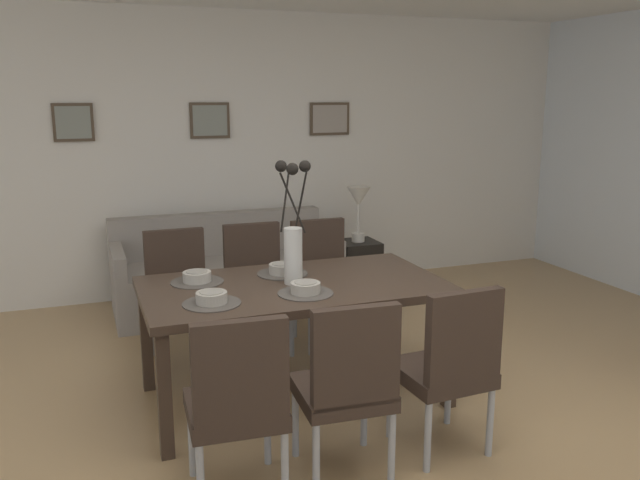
% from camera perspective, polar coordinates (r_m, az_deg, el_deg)
% --- Properties ---
extents(ground_plane, '(9.00, 9.00, 0.00)m').
position_cam_1_polar(ground_plane, '(3.68, 3.32, -17.85)').
color(ground_plane, tan).
extents(back_wall_panel, '(9.00, 0.10, 2.60)m').
position_cam_1_polar(back_wall_panel, '(6.31, -8.49, 7.29)').
color(back_wall_panel, silver).
rests_on(back_wall_panel, ground).
extents(dining_table, '(1.80, 0.99, 0.74)m').
position_cam_1_polar(dining_table, '(4.02, -2.29, -4.75)').
color(dining_table, '#3D2D23').
rests_on(dining_table, ground).
extents(dining_chair_near_left, '(0.47, 0.47, 0.92)m').
position_cam_1_polar(dining_chair_near_left, '(3.10, -7.11, -13.37)').
color(dining_chair_near_left, '#33261E').
rests_on(dining_chair_near_left, ground).
extents(dining_chair_near_right, '(0.45, 0.45, 0.92)m').
position_cam_1_polar(dining_chair_near_right, '(4.77, -12.07, -4.18)').
color(dining_chair_near_right, '#33261E').
rests_on(dining_chair_near_right, ground).
extents(dining_chair_far_left, '(0.47, 0.47, 0.92)m').
position_cam_1_polar(dining_chair_far_left, '(3.25, 2.38, -12.04)').
color(dining_chair_far_left, '#33261E').
rests_on(dining_chair_far_left, ground).
extents(dining_chair_far_right, '(0.45, 0.45, 0.92)m').
position_cam_1_polar(dining_chair_far_right, '(4.90, -5.53, -3.51)').
color(dining_chair_far_right, '#33261E').
rests_on(dining_chair_far_right, ground).
extents(dining_chair_mid_left, '(0.46, 0.46, 0.92)m').
position_cam_1_polar(dining_chair_mid_left, '(3.52, 11.08, -10.26)').
color(dining_chair_mid_left, '#33261E').
rests_on(dining_chair_mid_left, ground).
extents(dining_chair_mid_right, '(0.44, 0.44, 0.92)m').
position_cam_1_polar(dining_chair_mid_right, '(5.03, 0.22, -3.04)').
color(dining_chair_mid_right, '#33261E').
rests_on(dining_chair_mid_right, ground).
extents(centerpiece_vase, '(0.21, 0.23, 0.73)m').
position_cam_1_polar(centerpiece_vase, '(3.93, -2.33, 0.22)').
color(centerpiece_vase, silver).
rests_on(centerpiece_vase, dining_table).
extents(placemat_near_left, '(0.32, 0.32, 0.01)m').
position_cam_1_polar(placemat_near_left, '(3.67, -9.29, -5.39)').
color(placemat_near_left, '#4C4742').
rests_on(placemat_near_left, dining_table).
extents(bowl_near_left, '(0.17, 0.17, 0.07)m').
position_cam_1_polar(bowl_near_left, '(3.65, -9.31, -4.83)').
color(bowl_near_left, '#B2ADA3').
rests_on(bowl_near_left, dining_table).
extents(placemat_near_right, '(0.32, 0.32, 0.01)m').
position_cam_1_polar(placemat_near_right, '(4.09, -10.51, -3.56)').
color(placemat_near_right, '#4C4742').
rests_on(placemat_near_right, dining_table).
extents(bowl_near_right, '(0.17, 0.17, 0.07)m').
position_cam_1_polar(bowl_near_right, '(4.08, -10.53, -3.05)').
color(bowl_near_right, '#B2ADA3').
rests_on(bowl_near_right, dining_table).
extents(placemat_far_left, '(0.32, 0.32, 0.01)m').
position_cam_1_polar(placemat_far_left, '(3.80, -1.25, -4.59)').
color(placemat_far_left, '#4C4742').
rests_on(placemat_far_left, dining_table).
extents(bowl_far_left, '(0.17, 0.17, 0.07)m').
position_cam_1_polar(bowl_far_left, '(3.79, -1.25, -4.05)').
color(bowl_far_left, '#B2ADA3').
rests_on(bowl_far_left, dining_table).
extents(placemat_far_right, '(0.32, 0.32, 0.01)m').
position_cam_1_polar(placemat_far_right, '(4.21, -3.25, -2.90)').
color(placemat_far_right, '#4C4742').
rests_on(placemat_far_right, dining_table).
extents(bowl_far_right, '(0.17, 0.17, 0.07)m').
position_cam_1_polar(bowl_far_right, '(4.20, -3.25, -2.41)').
color(bowl_far_right, '#B2ADA3').
rests_on(bowl_far_right, dining_table).
extents(sofa, '(1.91, 0.84, 0.80)m').
position_cam_1_polar(sofa, '(5.92, -8.13, -3.11)').
color(sofa, gray).
rests_on(sofa, ground).
extents(side_table, '(0.36, 0.36, 0.52)m').
position_cam_1_polar(side_table, '(6.20, 3.26, -2.46)').
color(side_table, black).
rests_on(side_table, ground).
extents(table_lamp, '(0.22, 0.22, 0.51)m').
position_cam_1_polar(table_lamp, '(6.07, 3.33, 3.32)').
color(table_lamp, beige).
rests_on(table_lamp, side_table).
extents(framed_picture_left, '(0.33, 0.03, 0.32)m').
position_cam_1_polar(framed_picture_left, '(6.09, -20.45, 9.45)').
color(framed_picture_left, '#473828').
extents(framed_picture_center, '(0.36, 0.03, 0.32)m').
position_cam_1_polar(framed_picture_center, '(6.20, -9.45, 10.10)').
color(framed_picture_center, '#473828').
extents(framed_picture_right, '(0.40, 0.03, 0.31)m').
position_cam_1_polar(framed_picture_right, '(6.53, 0.84, 10.37)').
color(framed_picture_right, '#473828').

